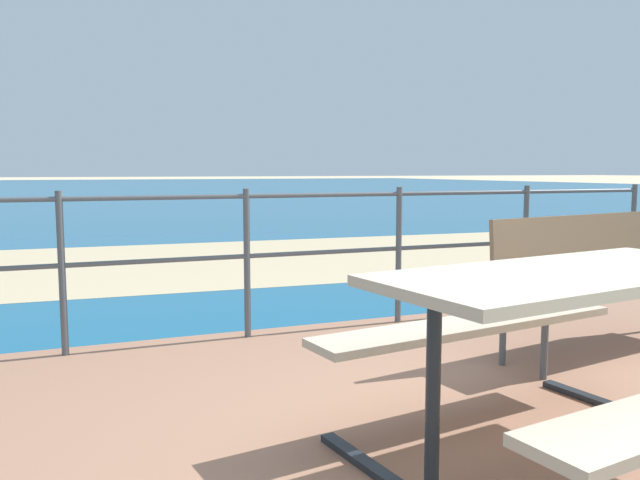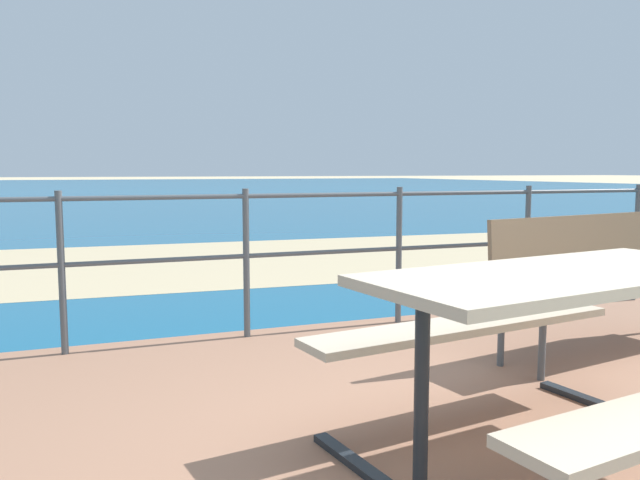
{
  "view_description": "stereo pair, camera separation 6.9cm",
  "coord_description": "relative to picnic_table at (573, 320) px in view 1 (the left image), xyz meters",
  "views": [
    {
      "loc": [
        -1.74,
        -1.79,
        1.21
      ],
      "look_at": [
        0.01,
        2.59,
        0.7
      ],
      "focal_mm": 35.91,
      "sensor_mm": 36.0,
      "label": 1
    },
    {
      "loc": [
        -1.68,
        -1.82,
        1.21
      ],
      "look_at": [
        0.01,
        2.59,
        0.7
      ],
      "focal_mm": 35.91,
      "sensor_mm": 36.0,
      "label": 2
    }
  ],
  "objects": [
    {
      "name": "beach_strip",
      "position": [
        -0.05,
        6.52,
        -0.64
      ],
      "size": [
        54.14,
        6.81,
        0.01
      ],
      "primitive_type": "cube",
      "rotation": [
        0.0,
        0.0,
        -0.05
      ],
      "color": "tan",
      "rests_on": "ground"
    },
    {
      "name": "railing_fence",
      "position": [
        -0.05,
        2.36,
        0.06
      ],
      "size": [
        5.94,
        0.04,
        1.03
      ],
      "color": "#4C5156",
      "rests_on": "patio_paving"
    },
    {
      "name": "park_bench",
      "position": [
        1.4,
        1.24,
        -0.05
      ],
      "size": [
        1.81,
        0.7,
        0.87
      ],
      "rotation": [
        0.0,
        0.0,
        0.17
      ],
      "color": "#7A6047",
      "rests_on": "patio_paving"
    },
    {
      "name": "picnic_table",
      "position": [
        0.0,
        0.0,
        0.0
      ],
      "size": [
        1.8,
        1.59,
        0.78
      ],
      "rotation": [
        0.0,
        0.0,
        0.15
      ],
      "color": "#BCAD93",
      "rests_on": "patio_paving"
    },
    {
      "name": "sea_water",
      "position": [
        -0.05,
        39.93,
        -0.64
      ],
      "size": [
        90.0,
        90.0,
        0.01
      ],
      "primitive_type": "cube",
      "color": "#145B84",
      "rests_on": "ground"
    }
  ]
}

